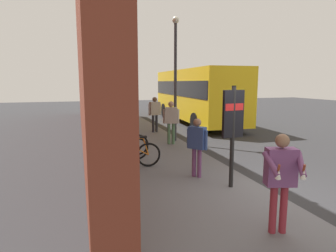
% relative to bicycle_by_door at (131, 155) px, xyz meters
% --- Properties ---
extents(ground, '(60.00, 60.00, 0.00)m').
position_rel_bicycle_by_door_xyz_m(ground, '(3.13, -3.78, -0.51)').
color(ground, '#2D2D30').
extents(sidewalk_pavement, '(24.00, 3.50, 0.12)m').
position_rel_bicycle_by_door_xyz_m(sidewalk_pavement, '(5.13, -1.03, -0.45)').
color(sidewalk_pavement, slate).
rests_on(sidewalk_pavement, ground).
extents(station_facade, '(22.00, 0.65, 8.36)m').
position_rel_bicycle_by_door_xyz_m(station_facade, '(6.12, 1.02, 3.67)').
color(station_facade, brown).
rests_on(station_facade, ground).
extents(bicycle_by_door, '(0.48, 1.77, 0.97)m').
position_rel_bicycle_by_door_xyz_m(bicycle_by_door, '(0.00, 0.00, 0.00)').
color(bicycle_by_door, black).
rests_on(bicycle_by_door, sidewalk_pavement).
extents(bicycle_mid_rack, '(0.48, 1.77, 0.97)m').
position_rel_bicycle_by_door_xyz_m(bicycle_mid_rack, '(0.81, 0.16, 0.00)').
color(bicycle_mid_rack, black).
rests_on(bicycle_mid_rack, sidewalk_pavement).
extents(bicycle_far_end, '(0.48, 1.76, 0.97)m').
position_rel_bicycle_by_door_xyz_m(bicycle_far_end, '(1.50, 0.02, 0.00)').
color(bicycle_far_end, black).
rests_on(bicycle_far_end, sidewalk_pavement).
extents(transit_info_sign, '(0.15, 0.56, 2.40)m').
position_rel_bicycle_by_door_xyz_m(transit_info_sign, '(-2.24, -2.01, 1.21)').
color(transit_info_sign, black).
rests_on(transit_info_sign, sidewalk_pavement).
extents(city_bus, '(10.59, 2.95, 3.35)m').
position_rel_bicycle_by_door_xyz_m(city_bus, '(9.25, -5.78, 1.41)').
color(city_bus, yellow).
rests_on(city_bus, ground).
extents(pedestrian_crossing_street, '(0.38, 0.63, 1.73)m').
position_rel_bicycle_by_door_xyz_m(pedestrian_crossing_street, '(2.78, -2.11, 0.66)').
color(pedestrian_crossing_street, '#4C724C').
rests_on(pedestrian_crossing_street, sidewalk_pavement).
extents(pedestrian_near_bus, '(0.33, 0.66, 1.75)m').
position_rel_bicycle_by_door_xyz_m(pedestrian_near_bus, '(5.71, -2.19, 0.68)').
color(pedestrian_near_bus, '#26262D').
rests_on(pedestrian_near_bus, sidewalk_pavement).
extents(pedestrian_by_facade, '(0.49, 0.45, 1.55)m').
position_rel_bicycle_by_door_xyz_m(pedestrian_by_facade, '(-1.31, -1.51, 0.56)').
color(pedestrian_by_facade, '#723F72').
rests_on(pedestrian_by_facade, sidewalk_pavement).
extents(tourist_with_hotdogs, '(0.66, 0.66, 1.67)m').
position_rel_bicycle_by_door_xyz_m(tourist_with_hotdogs, '(-4.39, -1.68, 0.64)').
color(tourist_with_hotdogs, maroon).
rests_on(tourist_with_hotdogs, sidewalk_pavement).
extents(street_lamp, '(0.28, 0.28, 5.09)m').
position_rel_bicycle_by_door_xyz_m(street_lamp, '(3.38, -2.48, 2.63)').
color(street_lamp, '#333338').
rests_on(street_lamp, sidewalk_pavement).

